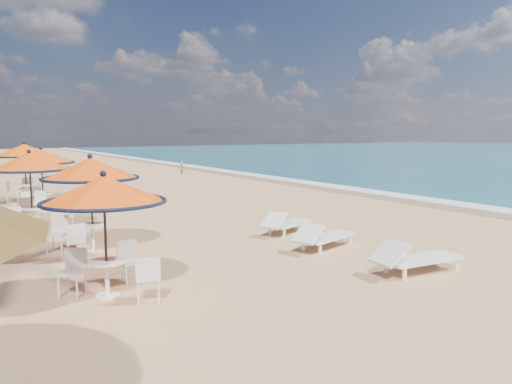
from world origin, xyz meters
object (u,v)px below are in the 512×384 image
Objects in this scene: station_1 at (87,178)px; station_2 at (30,172)px; station_3 at (40,165)px; lounger_mid at (323,236)px; station_0 at (106,205)px; lounger_far at (286,223)px; lounger_near at (415,257)px; station_4 at (25,158)px.

station_2 reaches higher than station_1.
station_3 is (0.76, 3.36, -0.02)m from station_2.
lounger_mid is (5.57, -5.98, -1.37)m from station_2.
station_0 is 6.35m from lounger_far.
lounger_mid reaches higher than lounger_far.
lounger_near is (5.02, -5.15, -1.42)m from station_1.
station_2 reaches higher than lounger_far.
station_2 is (-0.27, 6.71, 0.11)m from station_0.
station_0 is 3.35m from station_1.
station_0 is 5.50m from lounger_mid.
station_0 is at bearing -92.78° from station_3.
lounger_far is at bearing 64.36° from lounger_mid.
station_0 is 13.37m from station_4.
station_4 reaches higher than station_0.
station_1 reaches higher than station_0.
lounger_mid is at bearing -28.15° from station_1.
lounger_far is (5.12, -7.37, -1.37)m from station_3.
station_0 is 6.72m from station_2.
station_0 is at bearing -91.84° from station_4.
station_3 is 1.15× the size of lounger_mid.
station_0 reaches higher than lounger_near.
station_1 reaches higher than lounger_near.
station_4 is at bearing 113.19° from lounger_near.
lounger_near is at bearing -55.95° from station_2.
lounger_far is (0.10, 4.54, -0.03)m from lounger_near.
station_0 is 0.95× the size of station_3.
station_1 is 5.65m from lounger_mid.
station_4 is 1.22× the size of lounger_mid.
station_2 is at bearing 128.76° from lounger_near.
station_2 is 10.41m from lounger_near.
station_1 is 6.76m from station_3.
station_2 reaches higher than station_0.
station_4 is (-0.06, 10.05, 0.01)m from station_1.
station_4 reaches higher than lounger_mid.
station_1 is 3.48m from station_2.
station_0 is 1.07× the size of lounger_near.
lounger_near is 4.54m from lounger_far.
station_2 is 3.44m from station_3.
station_1 is 1.16× the size of lounger_mid.
station_4 is at bearing 94.25° from lounger_mid.
station_3 is 9.08m from lounger_far.
lounger_mid is (-0.21, 2.57, -0.01)m from lounger_near.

